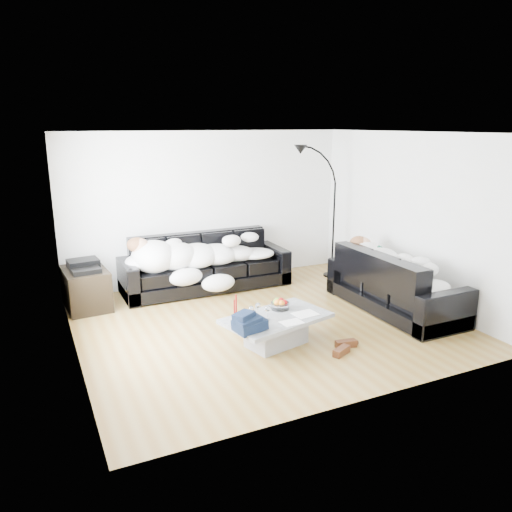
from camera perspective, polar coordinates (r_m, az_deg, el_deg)
name	(u,v)px	position (r m, az deg, el deg)	size (l,w,h in m)	color
ground	(265,323)	(7.08, 1.04, -7.63)	(5.00, 5.00, 0.00)	olive
wall_back	(208,208)	(8.73, -5.47, 5.53)	(5.00, 0.02, 2.60)	silver
wall_left	(68,252)	(6.04, -20.70, 0.42)	(0.02, 4.50, 2.60)	silver
wall_right	(410,218)	(8.09, 17.24, 4.18)	(0.02, 4.50, 2.60)	silver
ceiling	(266,133)	(6.54, 1.15, 13.92)	(5.00, 5.00, 0.00)	white
sofa_back	(205,262)	(8.42, -5.80, -0.72)	(2.79, 0.97, 0.91)	black
sofa_right	(395,281)	(7.69, 15.63, -2.79)	(2.21, 0.95, 0.89)	black
sleeper_back	(206,251)	(8.32, -5.72, 0.53)	(2.36, 0.82, 0.47)	white
sleeper_right	(396,268)	(7.63, 15.74, -1.33)	(1.89, 0.80, 0.46)	white
teal_cushion	(365,253)	(8.09, 12.32, 0.29)	(0.36, 0.30, 0.20)	#0C5937
coffee_table	(276,331)	(6.35, 2.35, -8.51)	(1.31, 0.76, 0.38)	#939699
fruit_bowl	(280,304)	(6.49, 2.78, -5.47)	(0.24, 0.24, 0.15)	white
wine_glass_a	(258,309)	(6.26, 0.21, -6.13)	(0.07, 0.07, 0.17)	white
wine_glass_b	(251,313)	(6.15, -0.54, -6.50)	(0.07, 0.07, 0.17)	white
wine_glass_c	(268,313)	(6.13, 1.37, -6.52)	(0.08, 0.08, 0.18)	white
candle_left	(234,309)	(6.22, -2.49, -6.03)	(0.04, 0.04, 0.22)	maroon
candle_right	(236,305)	(6.30, -2.29, -5.57)	(0.05, 0.05, 0.26)	maroon
newspaper_a	(305,314)	(6.37, 5.64, -6.58)	(0.30, 0.23, 0.01)	silver
newspaper_b	(292,322)	(6.09, 4.09, -7.56)	(0.26, 0.19, 0.01)	silver
navy_jacket	(248,317)	(5.79, -0.96, -6.96)	(0.37, 0.31, 0.19)	black
shoes	(344,347)	(6.32, 9.98, -10.23)	(0.45, 0.33, 0.10)	#472311
av_cabinet	(86,289)	(7.97, -18.85, -3.54)	(0.60, 0.88, 0.60)	black
stereo	(84,265)	(7.86, -19.07, -1.00)	(0.44, 0.34, 0.13)	black
floor_lamp	(334,220)	(9.05, 8.87, 4.11)	(0.76, 0.30, 2.09)	black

